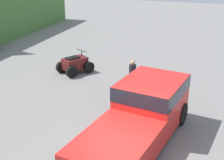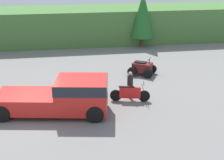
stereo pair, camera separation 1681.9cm
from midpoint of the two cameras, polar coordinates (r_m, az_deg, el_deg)
ground_plane at (r=12.00m, az=9.43°, el=-15.46°), size 80.00×80.00×0.00m
hillside_backdrop at (r=25.88m, az=-1.34°, el=8.98°), size 44.00×6.00×3.34m
tree_mid_left at (r=25.65m, az=20.74°, el=10.65°), size 2.27×2.27×5.16m
pickup_truck_red at (r=11.77m, az=17.27°, el=-10.89°), size 6.30×3.25×1.98m
dirt_bike at (r=14.69m, az=29.25°, el=-8.60°), size 2.33×0.76×1.15m
quad_atv at (r=18.84m, az=25.92°, el=-1.61°), size 2.26×2.06×1.27m
rider_person at (r=14.86m, az=28.83°, el=-6.28°), size 0.39×0.39×1.69m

